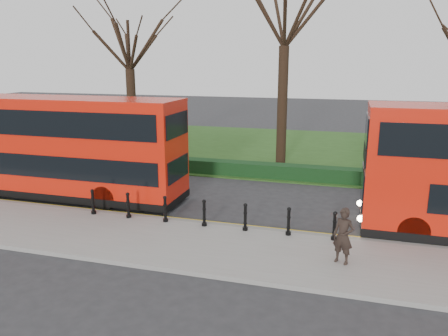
% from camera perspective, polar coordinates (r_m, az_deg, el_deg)
% --- Properties ---
extents(ground, '(120.00, 120.00, 0.00)m').
position_cam_1_polar(ground, '(18.33, -3.84, -6.21)').
color(ground, '#28282B').
rests_on(ground, ground).
extents(pavement, '(60.00, 4.00, 0.15)m').
position_cam_1_polar(pavement, '(15.72, -7.63, -9.51)').
color(pavement, gray).
rests_on(pavement, ground).
extents(kerb, '(60.00, 0.25, 0.16)m').
position_cam_1_polar(kerb, '(17.43, -4.98, -7.05)').
color(kerb, slate).
rests_on(kerb, ground).
extents(grass_verge, '(60.00, 18.00, 0.06)m').
position_cam_1_polar(grass_verge, '(32.33, 5.27, 2.64)').
color(grass_verge, '#264818').
rests_on(grass_verge, ground).
extents(hedge, '(60.00, 0.90, 0.80)m').
position_cam_1_polar(hedge, '(24.44, 1.59, -0.08)').
color(hedge, black).
rests_on(hedge, ground).
extents(yellow_line_outer, '(60.00, 0.10, 0.01)m').
position_cam_1_polar(yellow_line_outer, '(17.71, -4.62, -6.93)').
color(yellow_line_outer, yellow).
rests_on(yellow_line_outer, ground).
extents(yellow_line_inner, '(60.00, 0.10, 0.01)m').
position_cam_1_polar(yellow_line_inner, '(17.89, -4.39, -6.71)').
color(yellow_line_inner, yellow).
rests_on(yellow_line_inner, ground).
extents(tree_left, '(6.69, 6.69, 10.45)m').
position_cam_1_polar(tree_left, '(29.68, -12.38, 16.06)').
color(tree_left, black).
rests_on(tree_left, ground).
extents(tree_mid, '(8.29, 8.29, 12.95)m').
position_cam_1_polar(tree_mid, '(26.64, 8.04, 20.49)').
color(tree_mid, black).
rests_on(tree_mid, ground).
extents(bollard_row, '(9.76, 0.15, 1.00)m').
position_cam_1_polar(bollard_row, '(16.63, -2.61, -5.93)').
color(bollard_row, black).
rests_on(bollard_row, pavement).
extents(bus_lead, '(11.70, 2.69, 4.66)m').
position_cam_1_polar(bus_lead, '(21.66, -20.54, 2.51)').
color(bus_lead, red).
rests_on(bus_lead, ground).
extents(pedestrian, '(0.76, 0.64, 1.78)m').
position_cam_1_polar(pedestrian, '(14.04, 15.32, -8.57)').
color(pedestrian, black).
rests_on(pedestrian, pavement).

